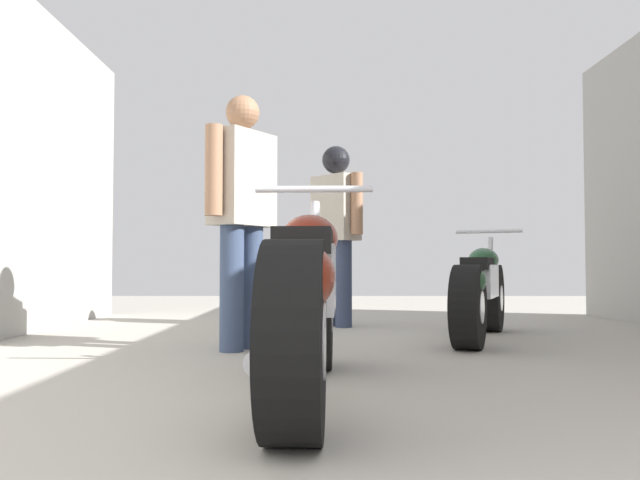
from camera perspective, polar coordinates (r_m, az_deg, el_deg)
name	(u,v)px	position (r m, az deg, el deg)	size (l,w,h in m)	color
ground_plane	(379,367)	(3.67, 5.20, -11.07)	(16.78, 16.78, 0.00)	#A8A399
motorcycle_maroon_cruiser	(305,299)	(2.75, -1.33, -5.23)	(0.63, 2.12, 0.99)	black
motorcycle_black_naked	(479,292)	(5.07, 13.78, -4.43)	(0.89, 1.80, 0.87)	black
mechanic_in_blue	(241,205)	(4.40, -6.93, 3.06)	(0.46, 0.64, 1.71)	#384766
mechanic_with_helmet	(335,218)	(6.02, 1.34, 1.94)	(0.52, 0.55, 1.67)	#2D3851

